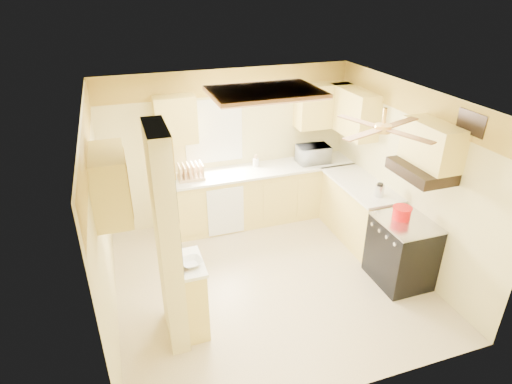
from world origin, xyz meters
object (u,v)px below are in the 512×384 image
object	(u,v)px
bowl	(192,262)
kettle	(379,190)
dutch_oven	(402,213)
microwave	(313,154)
stove	(401,251)

from	to	relation	value
bowl	kettle	distance (m)	2.92
bowl	dutch_oven	bearing A→B (deg)	3.11
microwave	kettle	xyz separation A→B (m)	(0.35, -1.43, -0.05)
stove	bowl	distance (m)	2.84
bowl	dutch_oven	world-z (taller)	dutch_oven
kettle	stove	bearing A→B (deg)	-92.63
dutch_oven	stove	bearing A→B (deg)	-76.30
microwave	dutch_oven	distance (m)	2.05
stove	bowl	xyz separation A→B (m)	(-2.79, -0.05, 0.51)
dutch_oven	bowl	bearing A→B (deg)	-176.89
microwave	kettle	world-z (taller)	microwave
bowl	kettle	size ratio (longest dim) A/B	1.20
bowl	kettle	world-z (taller)	kettle
stove	kettle	world-z (taller)	kettle
microwave	kettle	distance (m)	1.47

